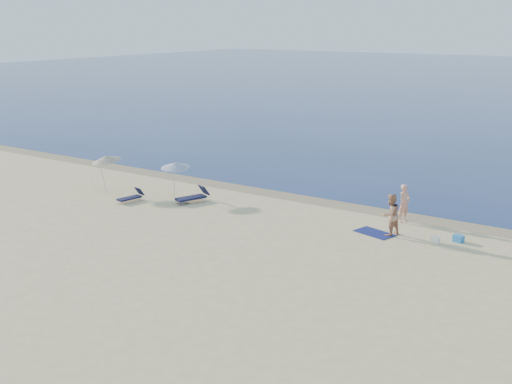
{
  "coord_description": "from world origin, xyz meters",
  "views": [
    {
      "loc": [
        14.57,
        -10.57,
        9.5
      ],
      "look_at": [
        -2.97,
        16.0,
        1.0
      ],
      "focal_mm": 45.0,
      "sensor_mm": 36.0,
      "label": 1
    }
  ],
  "objects_px": {
    "person_right": "(391,215)",
    "umbrella_near": "(175,165)",
    "person_left": "(404,203)",
    "blue_cooler": "(458,239)"
  },
  "relations": [
    {
      "from": "person_right",
      "to": "umbrella_near",
      "type": "bearing_deg",
      "value": -65.02
    },
    {
      "from": "person_left",
      "to": "umbrella_near",
      "type": "xyz_separation_m",
      "value": [
        -12.22,
        -2.64,
        0.89
      ]
    },
    {
      "from": "person_right",
      "to": "umbrella_near",
      "type": "height_order",
      "value": "umbrella_near"
    },
    {
      "from": "blue_cooler",
      "to": "umbrella_near",
      "type": "distance_m",
      "value": 15.48
    },
    {
      "from": "person_right",
      "to": "umbrella_near",
      "type": "relative_size",
      "value": 0.9
    },
    {
      "from": "blue_cooler",
      "to": "umbrella_near",
      "type": "relative_size",
      "value": 0.2
    },
    {
      "from": "person_left",
      "to": "person_right",
      "type": "height_order",
      "value": "person_right"
    },
    {
      "from": "person_left",
      "to": "umbrella_near",
      "type": "bearing_deg",
      "value": 121.7
    },
    {
      "from": "umbrella_near",
      "to": "person_right",
      "type": "bearing_deg",
      "value": -22.66
    },
    {
      "from": "person_right",
      "to": "umbrella_near",
      "type": "xyz_separation_m",
      "value": [
        -12.44,
        -0.35,
        0.85
      ]
    }
  ]
}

